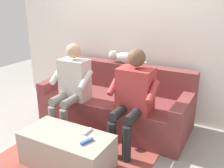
{
  "coord_description": "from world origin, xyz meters",
  "views": [
    {
      "loc": [
        -1.49,
        2.74,
        1.7
      ],
      "look_at": [
        0.0,
        -0.01,
        0.62
      ],
      "focal_mm": 40.29,
      "sensor_mm": 36.0,
      "label": 1
    }
  ],
  "objects_px": {
    "person_left_seated": "(133,94)",
    "remote_white": "(87,131)",
    "person_right_seated": "(72,84)",
    "remote_blue": "(87,141)",
    "couch": "(116,104)",
    "coffee_table": "(67,150)",
    "cat_on_backrest": "(122,57)"
  },
  "relations": [
    {
      "from": "person_left_seated",
      "to": "remote_white",
      "type": "bearing_deg",
      "value": 66.13
    },
    {
      "from": "person_left_seated",
      "to": "person_right_seated",
      "type": "xyz_separation_m",
      "value": [
        0.85,
        0.03,
        -0.01
      ]
    },
    {
      "from": "remote_blue",
      "to": "couch",
      "type": "bearing_deg",
      "value": 31.84
    },
    {
      "from": "person_right_seated",
      "to": "remote_blue",
      "type": "distance_m",
      "value": 1.03
    },
    {
      "from": "remote_white",
      "to": "person_right_seated",
      "type": "bearing_deg",
      "value": -132.94
    },
    {
      "from": "coffee_table",
      "to": "remote_blue",
      "type": "distance_m",
      "value": 0.34
    },
    {
      "from": "couch",
      "to": "coffee_table",
      "type": "distance_m",
      "value": 1.12
    },
    {
      "from": "coffee_table",
      "to": "person_left_seated",
      "type": "distance_m",
      "value": 0.95
    },
    {
      "from": "coffee_table",
      "to": "remote_white",
      "type": "distance_m",
      "value": 0.29
    },
    {
      "from": "person_right_seated",
      "to": "cat_on_backrest",
      "type": "xyz_separation_m",
      "value": [
        -0.37,
        -0.73,
        0.25
      ]
    },
    {
      "from": "coffee_table",
      "to": "remote_white",
      "type": "relative_size",
      "value": 6.94
    },
    {
      "from": "person_left_seated",
      "to": "remote_white",
      "type": "distance_m",
      "value": 0.69
    },
    {
      "from": "couch",
      "to": "cat_on_backrest",
      "type": "xyz_separation_m",
      "value": [
        0.06,
        -0.29,
        0.61
      ]
    },
    {
      "from": "remote_blue",
      "to": "remote_white",
      "type": "height_order",
      "value": "remote_blue"
    },
    {
      "from": "coffee_table",
      "to": "remote_white",
      "type": "height_order",
      "value": "remote_white"
    },
    {
      "from": "coffee_table",
      "to": "remote_blue",
      "type": "bearing_deg",
      "value": 174.23
    },
    {
      "from": "person_left_seated",
      "to": "remote_blue",
      "type": "distance_m",
      "value": 0.8
    },
    {
      "from": "couch",
      "to": "remote_blue",
      "type": "relative_size",
      "value": 14.14
    },
    {
      "from": "couch",
      "to": "remote_blue",
      "type": "distance_m",
      "value": 1.18
    },
    {
      "from": "person_left_seated",
      "to": "couch",
      "type": "bearing_deg",
      "value": -43.25
    },
    {
      "from": "couch",
      "to": "cat_on_backrest",
      "type": "relative_size",
      "value": 3.45
    },
    {
      "from": "remote_white",
      "to": "coffee_table",
      "type": "bearing_deg",
      "value": -51.5
    },
    {
      "from": "person_right_seated",
      "to": "remote_white",
      "type": "distance_m",
      "value": 0.85
    },
    {
      "from": "remote_blue",
      "to": "remote_white",
      "type": "xyz_separation_m",
      "value": [
        0.1,
        -0.17,
        -0.0
      ]
    },
    {
      "from": "coffee_table",
      "to": "person_left_seated",
      "type": "xyz_separation_m",
      "value": [
        -0.43,
        -0.71,
        0.47
      ]
    },
    {
      "from": "cat_on_backrest",
      "to": "remote_white",
      "type": "relative_size",
      "value": 4.28
    },
    {
      "from": "cat_on_backrest",
      "to": "remote_white",
      "type": "distance_m",
      "value": 1.39
    },
    {
      "from": "person_right_seated",
      "to": "remote_blue",
      "type": "relative_size",
      "value": 8.05
    },
    {
      "from": "coffee_table",
      "to": "person_left_seated",
      "type": "height_order",
      "value": "person_left_seated"
    },
    {
      "from": "person_right_seated",
      "to": "remote_blue",
      "type": "bearing_deg",
      "value": 134.55
    },
    {
      "from": "cat_on_backrest",
      "to": "remote_white",
      "type": "height_order",
      "value": "cat_on_backrest"
    },
    {
      "from": "person_left_seated",
      "to": "person_right_seated",
      "type": "bearing_deg",
      "value": 2.18
    }
  ]
}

